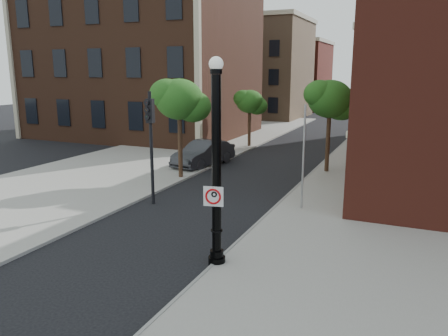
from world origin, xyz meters
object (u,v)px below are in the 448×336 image
at_px(no_parking_sign, 213,196).
at_px(lamppost, 217,174).
at_px(parked_car, 204,153).
at_px(traffic_signal_left, 150,129).
at_px(traffic_signal_right, 353,128).

bearing_deg(no_parking_sign, lamppost, 67.69).
xyz_separation_m(parked_car, traffic_signal_left, (1.51, -8.22, 2.60)).
bearing_deg(parked_car, traffic_signal_left, -69.90).
bearing_deg(no_parking_sign, parked_car, 106.09).
bearing_deg(traffic_signal_left, parked_car, 91.61).
bearing_deg(no_parking_sign, traffic_signal_right, 61.70).
distance_m(lamppost, traffic_signal_right, 9.30).
bearing_deg(traffic_signal_right, traffic_signal_left, -163.28).
height_order(no_parking_sign, traffic_signal_right, traffic_signal_right).
distance_m(no_parking_sign, traffic_signal_right, 9.52).
distance_m(lamppost, no_parking_sign, 0.66).
xyz_separation_m(lamppost, parked_car, (-6.84, 12.90, -2.11)).
distance_m(lamppost, traffic_signal_left, 7.11).
distance_m(parked_car, traffic_signal_right, 10.68).
height_order(parked_car, traffic_signal_right, traffic_signal_right).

